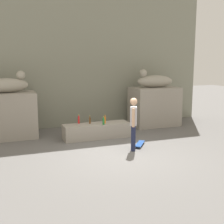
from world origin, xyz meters
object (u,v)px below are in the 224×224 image
object	(u,v)px
statue_reclining_left	(7,85)
skateboard	(140,144)
bottle_red	(79,120)
bottle_green	(104,121)
skater	(134,122)
statue_reclining_right	(154,81)
bottle_brown	(90,120)
bottle_orange	(105,120)

from	to	relation	value
statue_reclining_left	skateboard	bearing A→B (deg)	-45.80
skateboard	bottle_red	world-z (taller)	bottle_red
bottle_red	bottle_green	xyz separation A→B (m)	(0.77, -0.53, -0.01)
skater	bottle_green	size ratio (longest dim) A/B	5.61
statue_reclining_right	bottle_brown	xyz separation A→B (m)	(-3.22, -1.11, -1.29)
skateboard	bottle_red	distance (m)	2.47
bottle_red	bottle_orange	world-z (taller)	bottle_red
statue_reclining_right	statue_reclining_left	bearing A→B (deg)	4.64
statue_reclining_left	bottle_red	size ratio (longest dim) A/B	5.23
bottle_green	bottle_orange	distance (m)	0.23
statue_reclining_left	bottle_brown	size ratio (longest dim) A/B	5.67
skateboard	bottle_brown	distance (m)	2.09
skater	bottle_brown	distance (m)	2.11
bottle_orange	bottle_brown	bearing A→B (deg)	166.06
bottle_brown	statue_reclining_left	bearing A→B (deg)	157.86
bottle_green	skateboard	bearing A→B (deg)	-54.87
skateboard	bottle_orange	xyz separation A→B (m)	(-0.73, 1.42, 0.60)
statue_reclining_right	bottle_red	bearing A→B (deg)	18.94
statue_reclining_left	bottle_green	bearing A→B (deg)	-36.84
statue_reclining_left	bottle_green	distance (m)	3.71
statue_reclining_right	bottle_green	xyz separation A→B (m)	(-2.81, -1.44, -1.29)
skater	bottle_red	size ratio (longest dim) A/B	5.19
skater	bottle_green	bearing A→B (deg)	42.68
bottle_orange	skateboard	bearing A→B (deg)	-62.64
skateboard	bottle_red	xyz separation A→B (m)	(-1.63, 1.75, 0.60)
bottle_green	bottle_brown	world-z (taller)	same
skater	statue_reclining_left	bearing A→B (deg)	76.91
statue_reclining_right	bottle_green	distance (m)	3.42
bottle_green	statue_reclining_right	bearing A→B (deg)	27.15
skateboard	bottle_green	distance (m)	1.60
bottle_red	bottle_green	world-z (taller)	bottle_red
bottle_brown	bottle_red	bearing A→B (deg)	151.09
skateboard	bottle_orange	world-z (taller)	bottle_orange
skateboard	bottle_brown	bearing A→B (deg)	76.39
statue_reclining_left	bottle_red	bearing A→B (deg)	-33.25
statue_reclining_left	statue_reclining_right	bearing A→B (deg)	-12.26
statue_reclining_left	bottle_red	world-z (taller)	statue_reclining_left
bottle_red	bottle_green	bearing A→B (deg)	-34.45
statue_reclining_left	skateboard	xyz separation A→B (m)	(4.01, -2.67, -1.89)
bottle_red	skater	bearing A→B (deg)	-60.01
statue_reclining_right	skater	world-z (taller)	statue_reclining_right
skateboard	bottle_green	bearing A→B (deg)	72.24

